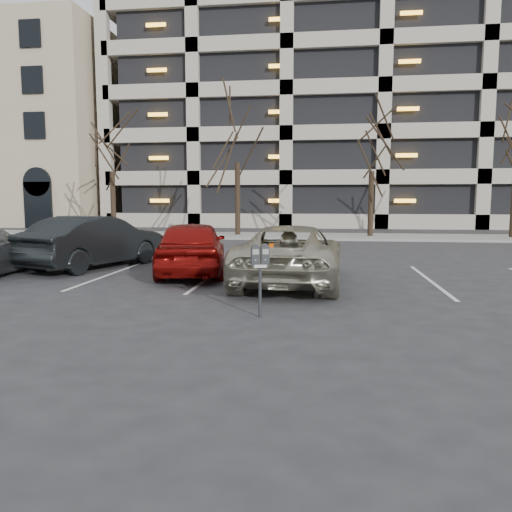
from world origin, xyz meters
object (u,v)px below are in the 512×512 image
(tree_c, at_px, (373,130))
(car_dark, at_px, (95,242))
(suv_silver, at_px, (291,254))
(tree_a, at_px, (111,132))
(parking_meter, at_px, (260,262))
(car_red, at_px, (192,247))
(tree_b, at_px, (237,116))

(tree_c, bearing_deg, car_dark, -126.41)
(suv_silver, bearing_deg, tree_a, -51.32)
(suv_silver, bearing_deg, parking_meter, 87.22)
(tree_c, relative_size, suv_silver, 1.47)
(car_dark, bearing_deg, suv_silver, 179.97)
(tree_a, relative_size, car_dark, 1.67)
(parking_meter, relative_size, car_dark, 0.27)
(tree_c, height_order, car_red, tree_c)
(suv_silver, xyz_separation_m, car_dark, (-5.95, 2.02, 0.06))
(car_dark, bearing_deg, car_red, -177.79)
(tree_b, height_order, parking_meter, tree_b)
(tree_a, bearing_deg, suv_silver, -53.43)
(tree_c, xyz_separation_m, suv_silver, (-3.25, -14.49, -4.82))
(tree_b, relative_size, tree_c, 1.15)
(tree_a, height_order, tree_b, tree_b)
(suv_silver, relative_size, car_red, 1.19)
(tree_b, xyz_separation_m, tree_c, (7.00, 0.00, -0.82))
(tree_b, height_order, car_dark, tree_b)
(tree_b, relative_size, car_red, 2.01)
(suv_silver, bearing_deg, car_dark, -16.63)
(tree_b, bearing_deg, suv_silver, -75.50)
(tree_a, height_order, parking_meter, tree_a)
(tree_a, relative_size, tree_c, 1.02)
(tree_b, relative_size, suv_silver, 1.69)
(tree_c, bearing_deg, parking_meter, -101.14)
(car_red, distance_m, car_dark, 3.35)
(tree_b, relative_size, car_dark, 1.87)
(car_dark, bearing_deg, parking_meter, 153.87)
(tree_b, xyz_separation_m, car_red, (1.01, -13.42, -5.61))
(tree_b, bearing_deg, car_red, -85.70)
(tree_c, distance_m, car_red, 15.46)
(parking_meter, xyz_separation_m, car_dark, (-5.64, 5.61, -0.19))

